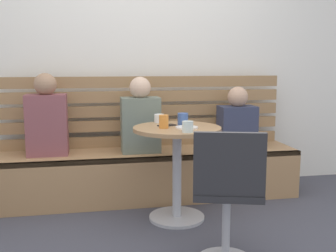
# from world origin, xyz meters

# --- Properties ---
(back_wall) EXTENTS (5.20, 0.10, 2.90)m
(back_wall) POSITION_xyz_m (0.00, 1.64, 1.45)
(back_wall) COLOR white
(back_wall) RESTS_ON ground
(booth_bench) EXTENTS (2.70, 0.52, 0.44)m
(booth_bench) POSITION_xyz_m (0.00, 1.20, 0.22)
(booth_bench) COLOR #A87C51
(booth_bench) RESTS_ON ground
(booth_backrest) EXTENTS (2.65, 0.04, 0.66)m
(booth_backrest) POSITION_xyz_m (0.00, 1.44, 0.78)
(booth_backrest) COLOR #9A7249
(booth_backrest) RESTS_ON booth_bench
(cafe_table) EXTENTS (0.68, 0.68, 0.74)m
(cafe_table) POSITION_xyz_m (0.14, 0.66, 0.52)
(cafe_table) COLOR #ADADB2
(cafe_table) RESTS_ON ground
(white_chair) EXTENTS (0.49, 0.49, 0.85)m
(white_chair) POSITION_xyz_m (0.27, -0.15, 0.46)
(white_chair) COLOR #ADADB2
(white_chair) RESTS_ON ground
(person_adult) EXTENTS (0.34, 0.22, 0.70)m
(person_adult) POSITION_xyz_m (-0.88, 1.22, 0.75)
(person_adult) COLOR brown
(person_adult) RESTS_ON booth_bench
(person_child_left) EXTENTS (0.34, 0.22, 0.67)m
(person_child_left) POSITION_xyz_m (-0.08, 1.19, 0.74)
(person_child_left) COLOR slate
(person_child_left) RESTS_ON booth_bench
(person_child_middle) EXTENTS (0.34, 0.22, 0.57)m
(person_child_middle) POSITION_xyz_m (0.84, 1.22, 0.69)
(person_child_middle) COLOR #333851
(person_child_middle) RESTS_ON booth_bench
(cup_ceramic_white) EXTENTS (0.08, 0.08, 0.07)m
(cup_ceramic_white) POSITION_xyz_m (0.05, 0.92, 0.78)
(cup_ceramic_white) COLOR white
(cup_ceramic_white) RESTS_ON cafe_table
(cup_glass_short) EXTENTS (0.08, 0.08, 0.08)m
(cup_glass_short) POSITION_xyz_m (0.17, 0.41, 0.78)
(cup_glass_short) COLOR silver
(cup_glass_short) RESTS_ON cafe_table
(cup_tumbler_orange) EXTENTS (0.07, 0.07, 0.10)m
(cup_tumbler_orange) POSITION_xyz_m (0.03, 0.63, 0.79)
(cup_tumbler_orange) COLOR orange
(cup_tumbler_orange) RESTS_ON cafe_table
(cup_mug_blue) EXTENTS (0.08, 0.08, 0.09)m
(cup_mug_blue) POSITION_xyz_m (0.21, 0.75, 0.79)
(cup_mug_blue) COLOR #3D5B9E
(cup_mug_blue) RESTS_ON cafe_table
(plate_small) EXTENTS (0.17, 0.17, 0.01)m
(plate_small) POSITION_xyz_m (0.20, 0.59, 0.75)
(plate_small) COLOR white
(plate_small) RESTS_ON cafe_table
(phone_on_table) EXTENTS (0.16, 0.13, 0.01)m
(phone_on_table) POSITION_xyz_m (0.08, 0.73, 0.74)
(phone_on_table) COLOR black
(phone_on_table) RESTS_ON cafe_table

